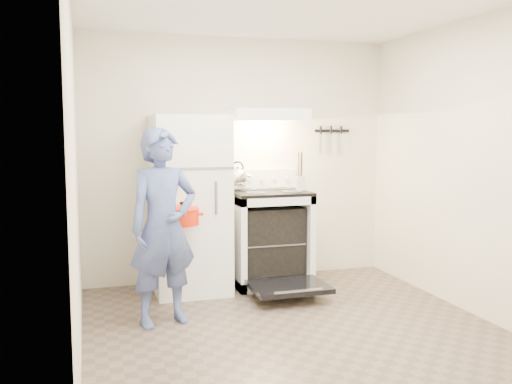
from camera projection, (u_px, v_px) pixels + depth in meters
The scene contains 15 objects.
floor at pixel (300, 335), 4.36m from camera, with size 3.60×3.60×0.00m, color brown.
back_wall at pixel (238, 160), 5.93m from camera, with size 3.20×0.02×2.50m, color beige.
refrigerator at pixel (190, 204), 5.48m from camera, with size 0.70×0.70×1.70m, color white.
stove_body at pixel (269, 239), 5.77m from camera, with size 0.76×0.65×0.92m, color white.
cooktop at pixel (269, 193), 5.72m from camera, with size 0.76×0.65×0.03m, color black.
backsplash at pixel (261, 179), 5.98m from camera, with size 0.76×0.07×0.20m, color white.
oven_door at pixel (289, 287), 5.25m from camera, with size 0.70×0.54×0.04m, color black.
oven_rack at pixel (269, 241), 5.78m from camera, with size 0.60×0.52×0.01m, color slate.
range_hood at pixel (267, 115), 5.71m from camera, with size 0.76×0.50×0.12m, color white.
knife_strip at pixel (332, 131), 6.18m from camera, with size 0.40×0.02×0.03m, color black.
pizza_stone at pixel (266, 239), 5.81m from camera, with size 0.29×0.29×0.02m, color #826146.
tea_kettle at pixel (237, 176), 5.75m from camera, with size 0.24×0.20×0.30m, color #B4B4B9, non-canonical shape.
utensil_jar at pixel (300, 183), 5.53m from camera, with size 0.09×0.09×0.13m, color silver.
person at pixel (163, 227), 4.55m from camera, with size 0.58×0.38×1.58m, color navy.
dutch_oven at pixel (182, 217), 4.94m from camera, with size 0.37×0.30×0.24m, color red, non-canonical shape.
Camera 1 is at (-1.53, -3.93, 1.58)m, focal length 40.00 mm.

